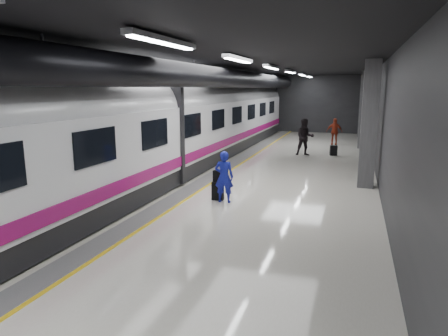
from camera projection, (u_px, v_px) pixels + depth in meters
The scene contains 9 objects.
ground at pixel (229, 190), 14.06m from camera, with size 40.00×40.00×0.00m, color silver.
platform_hall at pixel (230, 88), 14.34m from camera, with size 10.02×40.02×4.51m.
train at pixel (145, 128), 14.64m from camera, with size 3.05×38.00×4.05m.
traveler_main at pixel (224, 177), 12.41m from camera, with size 0.59×0.39×1.62m, color #1728B3.
suitcase_main at pixel (218, 191), 12.77m from camera, with size 0.36×0.23×0.59m, color black.
shoulder_bag at pixel (218, 176), 12.69m from camera, with size 0.27×0.15×0.37m, color black.
traveler_far_a at pixel (305, 137), 21.06m from camera, with size 0.95×0.74×1.95m, color black.
traveler_far_b at pixel (334, 131), 25.16m from camera, with size 0.98×0.41×1.67m, color maroon.
suitcase_far at pixel (333, 150), 21.20m from camera, with size 0.36×0.23×0.53m, color black.
Camera 1 is at (4.08, -13.01, 3.53)m, focal length 32.00 mm.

